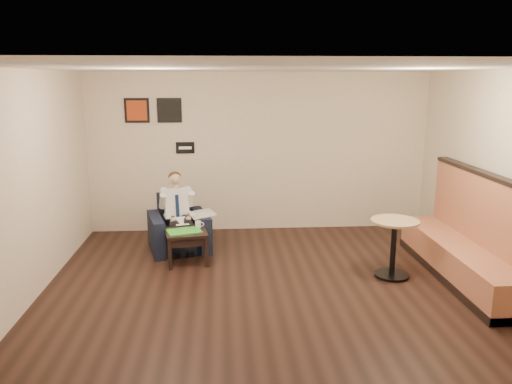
{
  "coord_description": "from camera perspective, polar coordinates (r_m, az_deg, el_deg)",
  "views": [
    {
      "loc": [
        -0.65,
        -5.75,
        2.68
      ],
      "look_at": [
        -0.18,
        1.2,
        1.09
      ],
      "focal_mm": 35.0,
      "sensor_mm": 36.0,
      "label": 1
    }
  ],
  "objects": [
    {
      "name": "ceiling",
      "position": [
        5.79,
        2.65,
        14.0
      ],
      "size": [
        6.0,
        6.0,
        0.02
      ],
      "primitive_type": "cube",
      "color": "white",
      "rests_on": "wall_back"
    },
    {
      "name": "seated_man",
      "position": [
        7.88,
        -8.73,
        -2.7
      ],
      "size": [
        0.75,
        0.96,
        1.18
      ],
      "primitive_type": null,
      "rotation": [
        0.0,
        0.0,
        0.25
      ],
      "color": "silver",
      "rests_on": "armchair"
    },
    {
      "name": "green_folder",
      "position": [
        7.43,
        -8.23,
        -4.44
      ],
      "size": [
        0.56,
        0.47,
        0.01
      ],
      "primitive_type": "cube",
      "rotation": [
        0.0,
        0.0,
        0.3
      ],
      "color": "green",
      "rests_on": "side_table"
    },
    {
      "name": "seating_sign",
      "position": [
        8.84,
        -8.09,
        5.03
      ],
      "size": [
        0.32,
        0.02,
        0.2
      ],
      "primitive_type": "cube",
      "color": "black",
      "rests_on": "wall_back"
    },
    {
      "name": "newspaper",
      "position": [
        7.96,
        -6.19,
        -2.49
      ],
      "size": [
        0.5,
        0.56,
        0.01
      ],
      "primitive_type": "cube",
      "rotation": [
        0.0,
        0.0,
        0.3
      ],
      "color": "silver",
      "rests_on": "armchair"
    },
    {
      "name": "wall_front",
      "position": [
        3.1,
        8.76,
        -11.74
      ],
      "size": [
        6.0,
        0.02,
        2.8
      ],
      "primitive_type": "cube",
      "color": "#F1E1C5",
      "rests_on": "ground"
    },
    {
      "name": "cafe_table",
      "position": [
        7.15,
        15.42,
        -6.22
      ],
      "size": [
        0.7,
        0.7,
        0.81
      ],
      "primitive_type": "cylinder",
      "rotation": [
        0.0,
        0.0,
        -0.08
      ],
      "color": "tan",
      "rests_on": "ground"
    },
    {
      "name": "lap_papers",
      "position": [
        7.81,
        -8.59,
        -3.31
      ],
      "size": [
        0.28,
        0.33,
        0.01
      ],
      "primitive_type": "cube",
      "rotation": [
        0.0,
        0.0,
        0.32
      ],
      "color": "white",
      "rests_on": "seated_man"
    },
    {
      "name": "art_print_left",
      "position": [
        8.87,
        -13.45,
        9.06
      ],
      "size": [
        0.42,
        0.03,
        0.42
      ],
      "primitive_type": "cube",
      "color": "#BC3C17",
      "rests_on": "wall_back"
    },
    {
      "name": "armchair",
      "position": [
        8.03,
        -8.82,
        -3.59
      ],
      "size": [
        1.08,
        1.08,
        0.86
      ],
      "primitive_type": "cube",
      "rotation": [
        0.0,
        0.0,
        0.25
      ],
      "color": "black",
      "rests_on": "ground"
    },
    {
      "name": "wall_left",
      "position": [
        6.34,
        -25.54,
        -0.1
      ],
      "size": [
        0.02,
        6.0,
        2.8
      ],
      "primitive_type": "cube",
      "color": "#F1E1C5",
      "rests_on": "ground"
    },
    {
      "name": "side_table",
      "position": [
        7.53,
        -7.93,
        -6.18
      ],
      "size": [
        0.68,
        0.68,
        0.48
      ],
      "primitive_type": "cube",
      "rotation": [
        0.0,
        0.0,
        0.16
      ],
      "color": "black",
      "rests_on": "ground"
    },
    {
      "name": "ground",
      "position": [
        6.38,
        2.39,
        -12.05
      ],
      "size": [
        6.0,
        6.0,
        0.0
      ],
      "primitive_type": "plane",
      "color": "black",
      "rests_on": "ground"
    },
    {
      "name": "coffee_mug",
      "position": [
        7.58,
        -6.63,
        -3.68
      ],
      "size": [
        0.1,
        0.1,
        0.1
      ],
      "primitive_type": "cylinder",
      "rotation": [
        0.0,
        0.0,
        0.16
      ],
      "color": "white",
      "rests_on": "side_table"
    },
    {
      "name": "smartphone",
      "position": [
        7.63,
        -7.7,
        -3.99
      ],
      "size": [
        0.15,
        0.08,
        0.01
      ],
      "primitive_type": "cube",
      "rotation": [
        0.0,
        0.0,
        -0.02
      ],
      "color": "black",
      "rests_on": "side_table"
    },
    {
      "name": "wall_back",
      "position": [
        8.87,
        0.37,
        4.53
      ],
      "size": [
        6.0,
        0.02,
        2.8
      ],
      "primitive_type": "cube",
      "color": "#F1E1C5",
      "rests_on": "ground"
    },
    {
      "name": "banquette",
      "position": [
        7.31,
        22.67,
        -3.76
      ],
      "size": [
        0.67,
        2.81,
        1.44
      ],
      "primitive_type": "cube",
      "color": "#B56746",
      "rests_on": "ground"
    },
    {
      "name": "art_print_right",
      "position": [
        8.8,
        -9.87,
        9.19
      ],
      "size": [
        0.42,
        0.03,
        0.42
      ],
      "primitive_type": "cube",
      "color": "black",
      "rests_on": "wall_back"
    }
  ]
}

